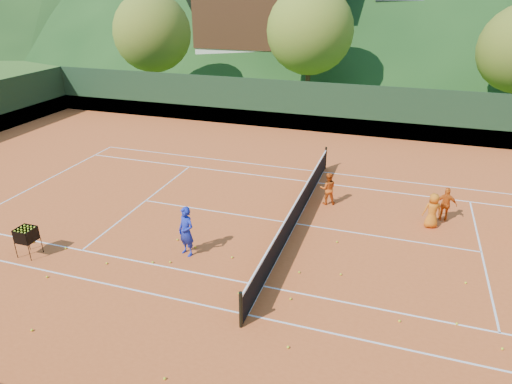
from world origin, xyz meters
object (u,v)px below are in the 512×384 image
(student_b, at_px, (446,204))
(chalet_mid, at_px, (446,23))
(student_c, at_px, (432,211))
(tennis_net, at_px, (296,212))
(coach, at_px, (186,231))
(student_a, at_px, (328,188))
(ball_hopper, at_px, (26,235))
(chalet_left, at_px, (271,15))

(student_b, relative_size, chalet_mid, 0.11)
(student_c, bearing_deg, tennis_net, -1.99)
(student_b, distance_m, student_c, 0.86)
(coach, xyz_separation_m, student_b, (8.16, 5.23, -0.19))
(student_b, bearing_deg, student_a, -0.86)
(student_c, distance_m, tennis_net, 4.96)
(coach, height_order, student_a, coach)
(coach, xyz_separation_m, chalet_mid, (8.90, 37.20, 4.11))
(student_c, bearing_deg, coach, 13.02)
(coach, xyz_separation_m, tennis_net, (2.90, 3.20, -0.36))
(student_c, height_order, chalet_mid, chalet_mid)
(student_c, distance_m, ball_hopper, 14.05)
(coach, height_order, student_b, coach)
(chalet_left, xyz_separation_m, chalet_mid, (16.00, 4.00, -0.66))
(student_a, height_order, tennis_net, student_a)
(tennis_net, distance_m, chalet_left, 32.04)
(student_a, bearing_deg, ball_hopper, 22.52)
(student_b, xyz_separation_m, chalet_left, (-15.26, 27.97, 4.96))
(tennis_net, bearing_deg, student_a, 69.18)
(tennis_net, height_order, chalet_mid, chalet_mid)
(student_b, bearing_deg, ball_hopper, 27.90)
(coach, height_order, ball_hopper, coach)
(student_b, height_order, student_c, student_c)
(student_a, bearing_deg, chalet_left, -85.33)
(coach, relative_size, student_c, 1.28)
(student_a, distance_m, chalet_mid, 32.60)
(student_c, bearing_deg, ball_hopper, 8.75)
(coach, relative_size, student_b, 1.28)
(student_a, xyz_separation_m, chalet_left, (-10.80, 27.90, 4.95))
(student_a, bearing_deg, chalet_mid, -115.75)
(student_b, distance_m, chalet_mid, 32.26)
(student_a, relative_size, ball_hopper, 1.34)
(coach, distance_m, student_b, 9.70)
(coach, height_order, student_c, coach)
(coach, relative_size, ball_hopper, 1.71)
(student_c, relative_size, chalet_left, 0.10)
(tennis_net, height_order, ball_hopper, tennis_net)
(ball_hopper, bearing_deg, student_a, 39.01)
(student_b, bearing_deg, chalet_mid, -91.28)
(chalet_mid, bearing_deg, student_c, -92.15)
(student_b, bearing_deg, chalet_left, -61.33)
(ball_hopper, bearing_deg, coach, 18.91)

